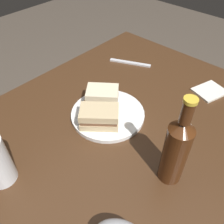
% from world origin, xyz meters
% --- Properties ---
extents(ground_plane, '(6.00, 6.00, 0.00)m').
position_xyz_m(ground_plane, '(0.00, 0.00, 0.00)').
color(ground_plane, '#4C4238').
extents(dining_table, '(1.07, 0.81, 0.75)m').
position_xyz_m(dining_table, '(0.00, 0.00, 0.38)').
color(dining_table, '#422816').
rests_on(dining_table, ground).
extents(plate, '(0.24, 0.24, 0.01)m').
position_xyz_m(plate, '(0.00, -0.04, 0.76)').
color(plate, white).
rests_on(plate, dining_table).
extents(sandwich_half_left, '(0.13, 0.13, 0.06)m').
position_xyz_m(sandwich_half_left, '(-0.02, -0.09, 0.79)').
color(sandwich_half_left, beige).
rests_on(sandwich_half_left, plate).
extents(sandwich_half_right, '(0.13, 0.14, 0.06)m').
position_xyz_m(sandwich_half_right, '(0.05, -0.03, 0.79)').
color(sandwich_half_right, '#CCB284').
rests_on(sandwich_half_right, plate).
extents(potato_wedge_front, '(0.05, 0.03, 0.02)m').
position_xyz_m(potato_wedge_front, '(0.01, -0.12, 0.77)').
color(potato_wedge_front, gold).
rests_on(potato_wedge_front, plate).
extents(potato_wedge_middle, '(0.06, 0.04, 0.02)m').
position_xyz_m(potato_wedge_middle, '(-0.00, -0.10, 0.77)').
color(potato_wedge_middle, '#B77F33').
rests_on(potato_wedge_middle, plate).
extents(potato_wedge_back, '(0.04, 0.02, 0.02)m').
position_xyz_m(potato_wedge_back, '(0.03, -0.06, 0.77)').
color(potato_wedge_back, '#AD702D').
rests_on(potato_wedge_back, plate).
extents(potato_wedge_left_edge, '(0.05, 0.02, 0.02)m').
position_xyz_m(potato_wedge_left_edge, '(0.02, -0.06, 0.78)').
color(potato_wedge_left_edge, '#AD702D').
rests_on(potato_wedge_left_edge, plate).
extents(cider_bottle, '(0.06, 0.06, 0.27)m').
position_xyz_m(cider_bottle, '(0.06, 0.24, 0.86)').
color(cider_bottle, '#47230F').
rests_on(cider_bottle, dining_table).
extents(napkin, '(0.13, 0.12, 0.01)m').
position_xyz_m(napkin, '(-0.35, 0.16, 0.75)').
color(napkin, silver).
rests_on(napkin, dining_table).
extents(fork, '(0.09, 0.17, 0.01)m').
position_xyz_m(fork, '(-0.30, -0.19, 0.75)').
color(fork, silver).
rests_on(fork, dining_table).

